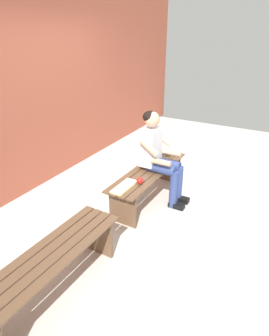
% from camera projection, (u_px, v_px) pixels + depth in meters
% --- Properties ---
extents(ground_plane, '(10.00, 7.00, 0.04)m').
position_uv_depth(ground_plane, '(192.00, 268.00, 3.06)').
color(ground_plane, beige).
extents(brick_wall, '(9.50, 0.24, 3.20)m').
position_uv_depth(brick_wall, '(15.00, 80.00, 3.95)').
color(brick_wall, '#9E4C38').
rests_on(brick_wall, ground).
extents(bench_near, '(1.60, 0.46, 0.46)m').
position_uv_depth(bench_near, '(149.00, 178.00, 4.09)').
color(bench_near, brown).
rests_on(bench_near, ground).
extents(bench_far, '(1.57, 0.46, 0.46)m').
position_uv_depth(bench_far, '(51.00, 265.00, 2.59)').
color(bench_far, brown).
rests_on(bench_far, ground).
extents(person_seated, '(0.50, 0.69, 1.27)m').
position_uv_depth(person_seated, '(159.00, 154.00, 3.96)').
color(person_seated, silver).
rests_on(person_seated, ground).
extents(apple, '(0.09, 0.09, 0.09)m').
position_uv_depth(apple, '(140.00, 181.00, 3.68)').
color(apple, red).
rests_on(apple, bench_near).
extents(book_open, '(0.42, 0.17, 0.02)m').
position_uv_depth(book_open, '(124.00, 187.00, 3.60)').
color(book_open, white).
rests_on(book_open, bench_near).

